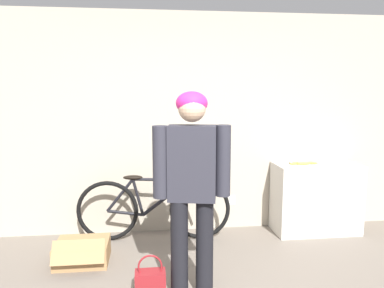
% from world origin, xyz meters
% --- Properties ---
extents(wall_back, '(8.00, 0.07, 2.60)m').
position_xyz_m(wall_back, '(0.00, 2.36, 1.30)').
color(wall_back, '#B7AD99').
rests_on(wall_back, ground_plane).
extents(side_shelf, '(1.00, 0.46, 0.83)m').
position_xyz_m(side_shelf, '(1.52, 2.08, 0.42)').
color(side_shelf, beige).
rests_on(side_shelf, ground_plane).
extents(person, '(0.63, 0.26, 1.69)m').
position_xyz_m(person, '(-0.12, 0.87, 1.00)').
color(person, black).
rests_on(person, ground_plane).
extents(bicycle, '(1.74, 0.46, 0.77)m').
position_xyz_m(bicycle, '(-0.42, 2.06, 0.37)').
color(bicycle, black).
rests_on(bicycle, ground_plane).
extents(banana, '(0.35, 0.09, 0.04)m').
position_xyz_m(banana, '(1.34, 2.08, 0.85)').
color(banana, '#EAD64C').
rests_on(banana, side_shelf).
extents(handbag, '(0.25, 0.15, 0.37)m').
position_xyz_m(handbag, '(-0.47, 0.85, 0.12)').
color(handbag, maroon).
rests_on(handbag, ground_plane).
extents(cardboard_box, '(0.51, 0.51, 0.29)m').
position_xyz_m(cardboard_box, '(-1.14, 1.57, 0.11)').
color(cardboard_box, '#A87F51').
rests_on(cardboard_box, ground_plane).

